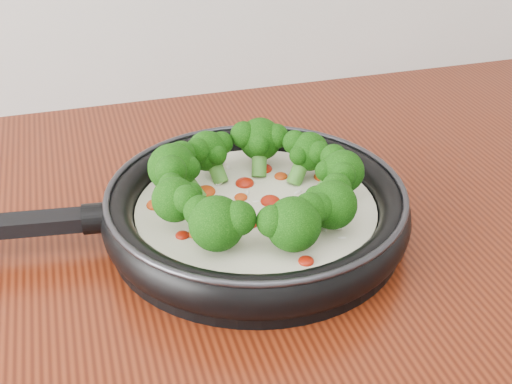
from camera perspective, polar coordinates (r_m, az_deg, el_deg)
name	(u,v)px	position (r m, az deg, el deg)	size (l,w,h in m)	color
skillet	(253,206)	(0.70, -0.27, -1.17)	(0.52, 0.36, 0.09)	black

